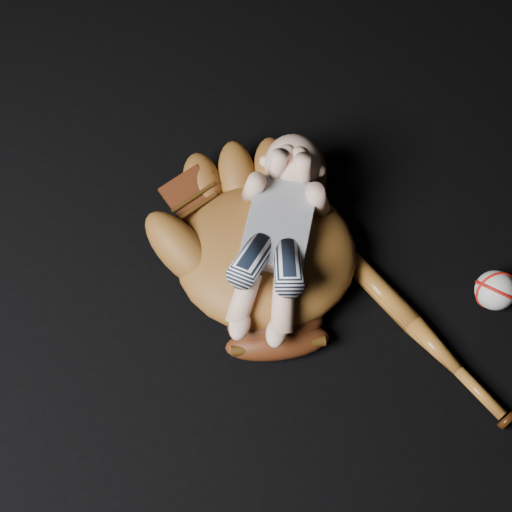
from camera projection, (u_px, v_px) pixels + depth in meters
name	position (u px, v px, depth m)	size (l,w,h in m)	color
baseball_glove	(266.00, 250.00, 1.28)	(0.41, 0.47, 0.15)	brown
newborn_baby	(276.00, 237.00, 1.23)	(0.18, 0.39, 0.16)	#E6B194
baseball_bat	(422.00, 334.00, 1.27)	(0.04, 0.42, 0.04)	#A35E1F
baseball	(495.00, 290.00, 1.29)	(0.07, 0.07, 0.07)	silver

